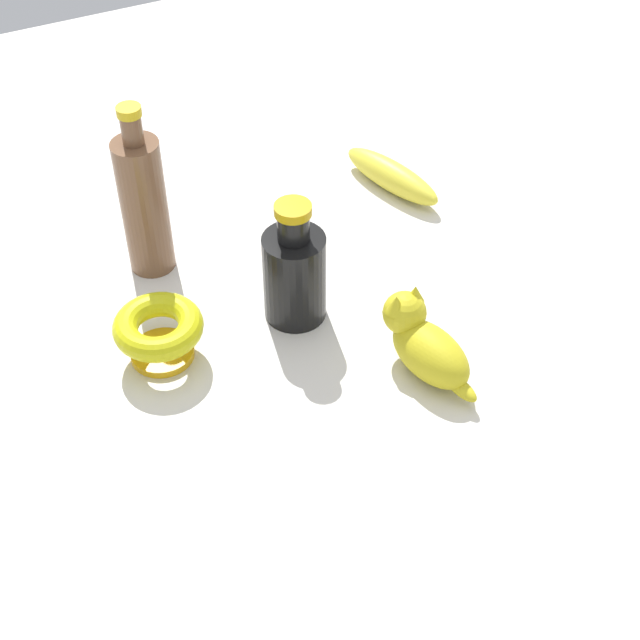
{
  "coord_description": "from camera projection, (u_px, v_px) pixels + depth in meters",
  "views": [
    {
      "loc": [
        -0.36,
        -0.72,
        0.82
      ],
      "look_at": [
        0.0,
        0.0,
        0.05
      ],
      "focal_mm": 52.44,
      "sensor_mm": 36.0,
      "label": 1
    }
  ],
  "objects": [
    {
      "name": "ground",
      "position": [
        320.0,
        347.0,
        1.15
      ],
      "size": [
        2.0,
        2.0,
        0.0
      ],
      "primitive_type": "plane",
      "color": "silver"
    },
    {
      "name": "nail_polish_jar",
      "position": [
        282.0,
        242.0,
        1.27
      ],
      "size": [
        0.04,
        0.04,
        0.04
      ],
      "color": "#A32C20",
      "rests_on": "ground"
    },
    {
      "name": "bowl",
      "position": [
        159.0,
        330.0,
        1.11
      ],
      "size": [
        0.11,
        0.11,
        0.06
      ],
      "color": "gold",
      "rests_on": "ground"
    },
    {
      "name": "cat_figurine",
      "position": [
        424.0,
        343.0,
        1.1
      ],
      "size": [
        0.08,
        0.15,
        0.09
      ],
      "color": "gold",
      "rests_on": "ground"
    },
    {
      "name": "bottle_tall",
      "position": [
        144.0,
        203.0,
        1.19
      ],
      "size": [
        0.06,
        0.06,
        0.24
      ],
      "color": "brown",
      "rests_on": "ground"
    },
    {
      "name": "bottle_short",
      "position": [
        292.0,
        273.0,
        1.15
      ],
      "size": [
        0.08,
        0.08,
        0.17
      ],
      "color": "black",
      "rests_on": "ground"
    },
    {
      "name": "banana",
      "position": [
        392.0,
        176.0,
        1.38
      ],
      "size": [
        0.09,
        0.18,
        0.04
      ],
      "primitive_type": "ellipsoid",
      "rotation": [
        0.0,
        0.0,
        1.86
      ],
      "color": "yellow",
      "rests_on": "ground"
    }
  ]
}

